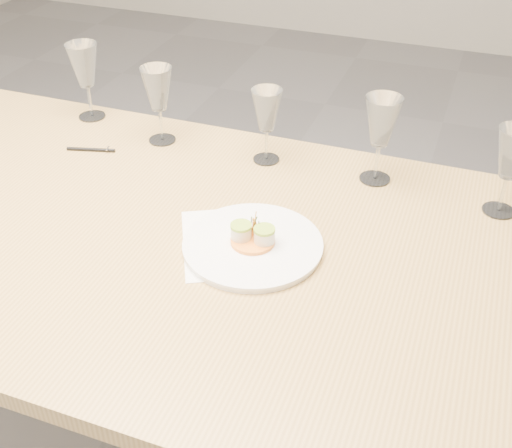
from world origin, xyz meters
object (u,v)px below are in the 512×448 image
(dinner_plate, at_px, (253,244))
(wine_glass_2, at_px, (267,112))
(dining_table, at_px, (82,233))
(wine_glass_3, at_px, (382,123))
(ballpoint_pen, at_px, (91,149))
(recipe_sheet, at_px, (229,242))
(wine_glass_0, at_px, (84,67))
(wine_glass_1, at_px, (158,91))

(dinner_plate, xyz_separation_m, wine_glass_2, (-0.10, 0.36, 0.12))
(dining_table, distance_m, wine_glass_3, 0.75)
(ballpoint_pen, height_order, wine_glass_2, wine_glass_2)
(dining_table, distance_m, wine_glass_2, 0.54)
(recipe_sheet, bearing_deg, wine_glass_3, 29.10)
(wine_glass_0, bearing_deg, ballpoint_pen, -58.52)
(dining_table, height_order, wine_glass_3, wine_glass_3)
(ballpoint_pen, bearing_deg, recipe_sheet, -41.38)
(wine_glass_0, height_order, wine_glass_2, wine_glass_0)
(wine_glass_0, relative_size, wine_glass_3, 1.00)
(dinner_plate, bearing_deg, recipe_sheet, 176.57)
(wine_glass_0, xyz_separation_m, wine_glass_3, (0.85, -0.06, -0.00))
(dining_table, relative_size, dinner_plate, 8.06)
(wine_glass_0, distance_m, wine_glass_3, 0.85)
(wine_glass_3, bearing_deg, wine_glass_2, -179.46)
(wine_glass_1, relative_size, wine_glass_3, 0.96)
(wine_glass_0, xyz_separation_m, wine_glass_2, (0.56, -0.06, -0.02))
(wine_glass_3, bearing_deg, recipe_sheet, -123.37)
(dining_table, xyz_separation_m, wine_glass_1, (0.03, 0.37, 0.21))
(dinner_plate, height_order, recipe_sheet, dinner_plate)
(ballpoint_pen, bearing_deg, wine_glass_0, 106.31)
(dining_table, distance_m, recipe_sheet, 0.38)
(wine_glass_1, xyz_separation_m, wine_glass_3, (0.59, 0.00, 0.01))
(recipe_sheet, height_order, wine_glass_0, wine_glass_0)
(ballpoint_pen, relative_size, wine_glass_0, 0.59)
(ballpoint_pen, bearing_deg, wine_glass_2, -0.66)
(wine_glass_0, relative_size, wine_glass_2, 1.12)
(dinner_plate, bearing_deg, ballpoint_pen, 155.83)
(wine_glass_2, relative_size, wine_glass_3, 0.89)
(recipe_sheet, distance_m, wine_glass_0, 0.75)
(ballpoint_pen, relative_size, wine_glass_1, 0.61)
(wine_glass_3, bearing_deg, dinner_plate, -116.66)
(dinner_plate, distance_m, wine_glass_3, 0.43)
(recipe_sheet, relative_size, wine_glass_1, 1.51)
(dinner_plate, relative_size, wine_glass_2, 1.53)
(wine_glass_0, bearing_deg, wine_glass_3, -3.97)
(recipe_sheet, relative_size, wine_glass_2, 1.62)
(ballpoint_pen, bearing_deg, dinner_plate, -39.34)
(recipe_sheet, xyz_separation_m, wine_glass_2, (-0.04, 0.36, 0.14))
(wine_glass_2, bearing_deg, recipe_sheet, -83.00)
(dinner_plate, distance_m, wine_glass_1, 0.56)
(wine_glass_1, bearing_deg, wine_glass_3, 0.09)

